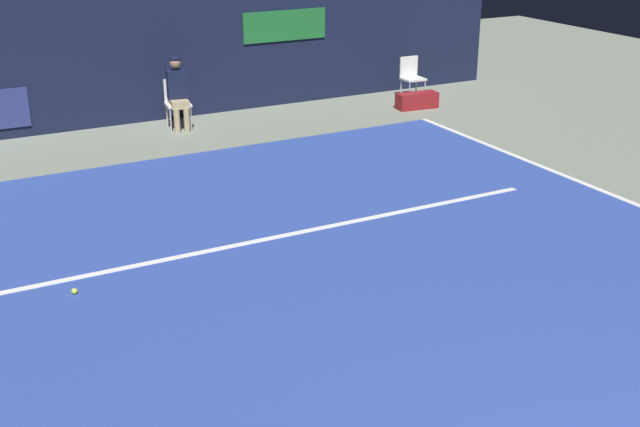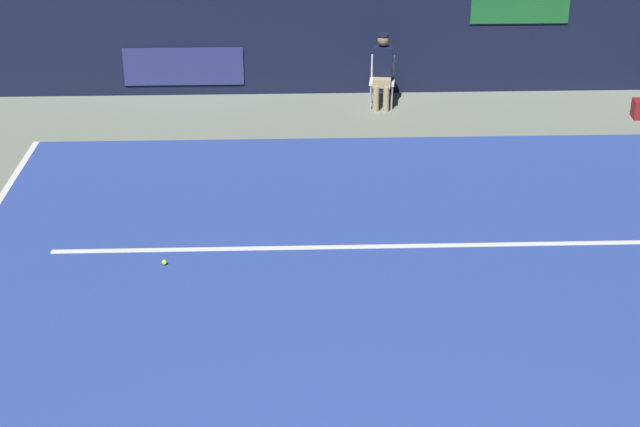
{
  "view_description": "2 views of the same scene",
  "coord_description": "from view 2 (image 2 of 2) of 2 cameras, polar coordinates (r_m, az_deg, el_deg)",
  "views": [
    {
      "loc": [
        -3.96,
        -1.73,
        4.16
      ],
      "look_at": [
        -0.07,
        5.59,
        0.9
      ],
      "focal_mm": 46.63,
      "sensor_mm": 36.0,
      "label": 1
    },
    {
      "loc": [
        -0.95,
        -3.83,
        5.7
      ],
      "look_at": [
        -0.61,
        6.18,
        0.94
      ],
      "focal_mm": 54.06,
      "sensor_mm": 36.0,
      "label": 2
    }
  ],
  "objects": [
    {
      "name": "tennis_ball",
      "position": [
        12.07,
        -9.2,
        -2.88
      ],
      "size": [
        0.07,
        0.07,
        0.07
      ],
      "primitive_type": "sphere",
      "color": "#CCE033",
      "rests_on": "court_surface"
    },
    {
      "name": "back_wall",
      "position": [
        17.95,
        1.13,
        11.22
      ],
      "size": [
        16.39,
        0.33,
        2.6
      ],
      "color": "#141933",
      "rests_on": "ground"
    },
    {
      "name": "court_surface",
      "position": [
        10.56,
        3.54,
        -7.27
      ],
      "size": [
        10.25,
        12.01,
        0.01
      ],
      "primitive_type": "cube",
      "color": "#2D479E",
      "rests_on": "ground"
    },
    {
      "name": "line_service",
      "position": [
        12.37,
        2.66,
        -1.98
      ],
      "size": [
        7.99,
        0.1,
        0.01
      ],
      "primitive_type": "cube",
      "color": "white",
      "rests_on": "court_surface"
    },
    {
      "name": "line_judge_on_chair",
      "position": [
        17.26,
        3.71,
        8.48
      ],
      "size": [
        0.49,
        0.57,
        1.32
      ],
      "color": "white",
      "rests_on": "ground"
    },
    {
      "name": "ground_plane",
      "position": [
        10.56,
        3.54,
        -7.3
      ],
      "size": [
        31.96,
        31.96,
        0.0
      ],
      "primitive_type": "plane",
      "color": "gray"
    }
  ]
}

